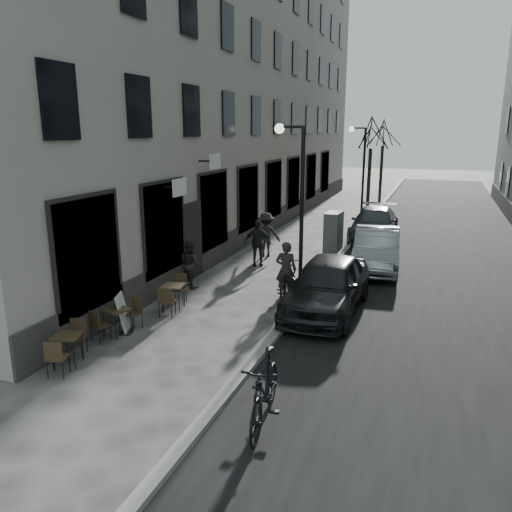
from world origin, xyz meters
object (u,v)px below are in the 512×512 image
Objects in this scene: bistro_set_c at (173,295)px; utility_cabinet at (333,232)px; streetlamp_far at (360,166)px; sign_board at (124,316)px; pedestrian_near at (190,264)px; streetlamp_near at (296,193)px; car_mid at (376,249)px; bicycle at (286,281)px; car_near at (327,285)px; pedestrian_far at (257,243)px; bistro_set_a at (67,347)px; moped at (265,390)px; tree_near at (371,134)px; tree_far at (383,134)px; pedestrian_mid at (266,235)px; car_far at (374,224)px; bistro_set_b at (117,319)px.

utility_cabinet is (2.77, 8.54, 0.38)m from bistro_set_c.
streetlamp_far is 16.55m from sign_board.
pedestrian_near is at bearing -105.79° from streetlamp_far.
pedestrian_near is (-0.52, 2.06, 0.32)m from bistro_set_c.
car_mid is at bearing 65.39° from streetlamp_near.
car_near is (1.42, -0.77, 0.25)m from bicycle.
pedestrian_far is at bearing -78.89° from pedestrian_near.
bistro_set_c is at bearing 65.54° from bistro_set_a.
car_near reaches higher than car_mid.
moped is (0.17, -5.74, -0.15)m from car_near.
pedestrian_far is (-2.17, -3.28, 0.05)m from utility_cabinet.
bistro_set_a is 0.32× the size of car_mid.
pedestrian_near is at bearing 119.47° from moped.
utility_cabinet is at bearing -91.37° from tree_near.
bicycle is at bearing 32.46° from sign_board.
sign_board is (-3.36, -24.99, -4.27)m from tree_far.
tree_near is 3.25× the size of pedestrian_mid.
car_mid is at bearing -84.01° from car_far.
streetlamp_far is 0.89× the size of tree_near.
utility_cabinet is at bearing 91.22° from streetlamp_near.
moped is (-0.55, -10.74, -0.11)m from car_mid.
bistro_set_a is at bearing -99.27° from tree_near.
streetlamp_far is 6.12m from utility_cabinet.
bicycle is at bearing -88.48° from utility_cabinet.
car_mid is 0.90× the size of car_far.
streetlamp_far is (0.00, 12.00, 0.00)m from streetlamp_near.
utility_cabinet is at bearing -86.51° from pedestrian_near.
bistro_set_b is 2.09m from bistro_set_c.
pedestrian_far is at bearing -97.56° from tree_far.
utility_cabinet is 2.97m from pedestrian_mid.
car_near is (1.31, -7.22, -0.04)m from utility_cabinet.
bistro_set_b is 14.28m from car_far.
pedestrian_mid reaches higher than utility_cabinet.
pedestrian_far is at bearing 65.64° from bistro_set_a.
pedestrian_far is (1.04, 9.04, 0.44)m from bistro_set_a.
bistro_set_c is 8.99m from utility_cabinet.
pedestrian_far is (1.01, 7.31, 0.45)m from bistro_set_b.
streetlamp_near reaches higher than utility_cabinet.
car_near is at bearing 30.67° from bistro_set_a.
bistro_set_c is 0.33× the size of car_near.
streetlamp_near is 4.54m from bistro_set_c.
tree_near reaches higher than bistro_set_c.
moped is (1.59, -6.51, 0.10)m from bicycle.
tree_far is at bearing -68.97° from pedestrian_near.
pedestrian_mid reaches higher than car_mid.
utility_cabinet reaches higher than moped.
streetlamp_near reaches higher than car_mid.
bicycle is 1.18× the size of pedestrian_far.
moped is at bearing 95.33° from bicycle.
tree_near is at bearing 60.39° from sign_board.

